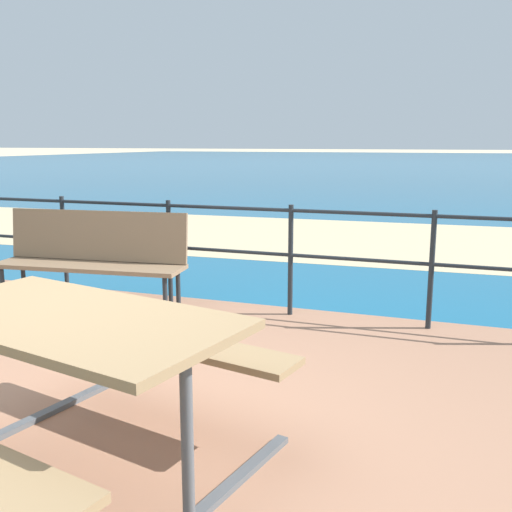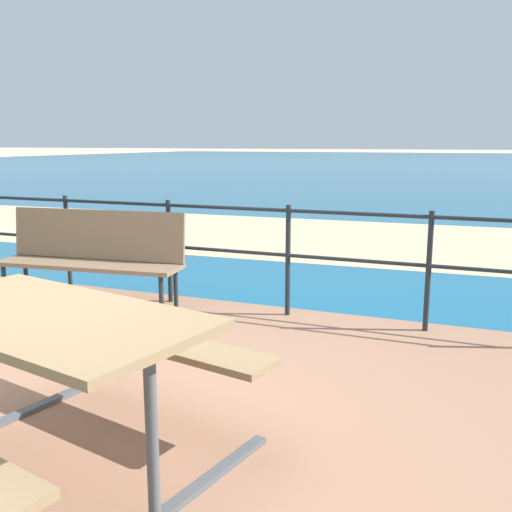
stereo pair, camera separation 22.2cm
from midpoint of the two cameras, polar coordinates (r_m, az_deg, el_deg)
The scene contains 7 objects.
ground_plane at distance 3.46m, azimuth -18.26°, elevation -16.30°, with size 240.00×240.00×0.00m, color beige.
patio_paving at distance 3.45m, azimuth -18.29°, elevation -15.86°, with size 6.40×5.20×0.06m, color #996B51.
sea_water at distance 42.39m, azimuth 19.04°, elevation 8.52°, with size 90.00×90.00×0.01m, color #145B84.
beach_strip at distance 9.58m, azimuth 9.03°, elevation 1.72°, with size 54.00×4.27×0.01m, color tan.
picnic_table at distance 2.71m, azimuth -17.84°, elevation -9.05°, with size 1.80×1.83×0.78m.
park_bench at distance 5.28m, azimuth -14.71°, elevation 0.40°, with size 1.72×0.60×0.91m.
railing_fence at distance 5.21m, azimuth -1.76°, elevation 1.36°, with size 5.94×0.04×0.98m.
Camera 2 is at (2.14, -2.28, 1.57)m, focal length 40.47 mm.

